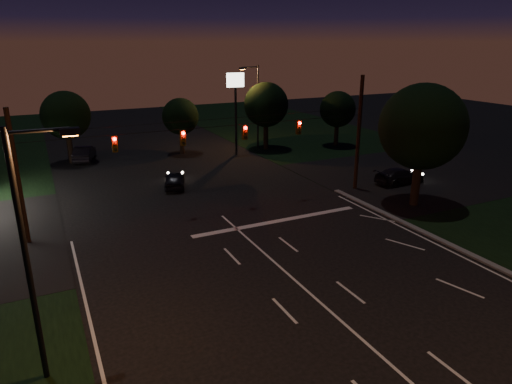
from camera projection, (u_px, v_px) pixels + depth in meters
ground at (345, 324)px, 19.31m from camera, size 140.00×140.00×0.00m
cross_street_right at (419, 174)px, 41.24m from camera, size 20.00×16.00×0.02m
stop_bar at (278, 221)px, 30.38m from camera, size 12.00×0.50×0.01m
utility_pole_right at (355, 189)px, 37.09m from camera, size 0.30×0.30×9.00m
utility_pole_left at (29, 242)px, 27.18m from camera, size 0.28×0.28×8.00m
signal_span at (215, 134)px, 30.38m from camera, size 24.00×0.40×1.56m
pole_sign_right at (236, 95)px, 46.30m from camera, size 1.80×0.30×8.40m
street_light_left at (33, 241)px, 14.73m from camera, size 2.20×0.35×9.00m
street_light_right_far at (256, 101)px, 49.66m from camera, size 2.20×0.35×9.00m
tree_right_near at (421, 127)px, 31.80m from camera, size 6.00×6.00×8.76m
tree_far_b at (66, 116)px, 43.75m from camera, size 4.60×4.60×6.98m
tree_far_c at (180, 117)px, 47.63m from camera, size 3.80×3.80×5.86m
tree_far_d at (266, 105)px, 49.37m from camera, size 4.80×4.80×7.30m
tree_far_e at (337, 110)px, 51.17m from camera, size 4.00×4.00×6.18m
car_oncoming_a at (175, 180)px, 37.19m from camera, size 2.67×4.16×1.32m
car_oncoming_b at (84, 153)px, 45.62m from camera, size 2.74×4.85×1.51m
car_cross at (400, 176)px, 38.25m from camera, size 4.59×1.96×1.32m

